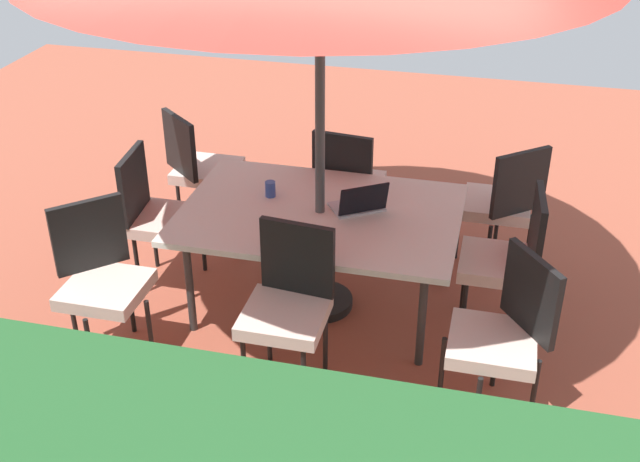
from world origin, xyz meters
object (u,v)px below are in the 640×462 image
cup (270,189)px  chair_north (288,301)px  chair_south (348,181)px  chair_northwest (503,331)px  chair_southeast (200,165)px  dining_table (320,218)px  chair_east (158,212)px  chair_west (508,256)px  chair_southwest (503,200)px  chair_northeast (101,275)px  laptop (359,204)px

cup → chair_north: bearing=112.5°
chair_south → chair_north: 1.57m
chair_northwest → chair_southeast: 2.81m
dining_table → chair_east: size_ratio=1.80×
chair_northwest → chair_east: bearing=-145.3°
chair_southeast → chair_north: (-1.15, 1.58, 0.00)m
chair_west → chair_southwest: bearing=-179.1°
chair_south → chair_north: (0.01, 1.57, 0.00)m
chair_southeast → chair_northeast: same height
chair_northeast → chair_southeast: bearing=45.7°
chair_west → chair_southeast: bearing=-112.6°
chair_west → chair_northeast: same height
chair_north → chair_northeast: (1.15, 0.01, 0.00)m
chair_east → chair_north: bearing=-130.4°
chair_northwest → chair_north: bearing=-126.2°
dining_table → chair_south: bearing=-91.1°
cup → chair_west: bearing=176.2°
chair_south → laptop: 0.79m
chair_north → laptop: (-0.23, -0.84, 0.22)m
chair_northeast → laptop: (-1.38, -0.85, 0.22)m
chair_southeast → chair_south: (-1.15, 0.01, 0.00)m
chair_south → cup: (0.38, 0.67, 0.22)m
chair_west → chair_north: bearing=-60.1°
dining_table → chair_northwest: size_ratio=1.80×
chair_east → chair_northeast: size_ratio=1.00×
chair_northwest → chair_southeast: (2.33, -1.57, 0.00)m
chair_southeast → chair_north: same height
chair_north → laptop: bearing=80.7°
chair_west → chair_north: 1.43m
chair_southeast → chair_south: 1.15m
chair_southeast → chair_east: 0.78m
chair_east → cup: size_ratio=9.39×
chair_southeast → chair_west: 2.46m
chair_southwest → chair_south: same height
chair_north → chair_northeast: same height
chair_west → chair_east: 2.33m
laptop → chair_southeast: bearing=-61.9°
dining_table → chair_northwest: (-1.19, 0.77, -0.12)m
dining_table → chair_northeast: (1.14, 0.78, -0.12)m
laptop → dining_table: bearing=-18.2°
chair_south → chair_east: bearing=40.3°
chair_west → chair_south: same height
chair_southeast → chair_north: size_ratio=1.00×
chair_northwest → chair_southwest: size_ratio=1.00×
chair_northeast → laptop: bearing=-12.6°
chair_southeast → chair_east: (0.00, 0.78, 0.00)m
dining_table → chair_southeast: (1.14, -0.80, -0.12)m
chair_northwest → chair_northeast: same height
chair_northeast → dining_table: bearing=-9.8°
chair_north → dining_table: bearing=96.6°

